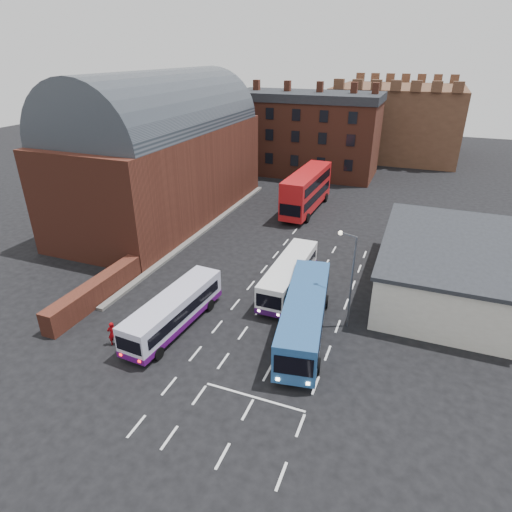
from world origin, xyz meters
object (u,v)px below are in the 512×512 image
(bus_blue, at_px, (305,314))
(pedestrian_red, at_px, (113,334))
(bus_white_inbound, at_px, (289,274))
(bus_white_outbound, at_px, (174,309))
(street_lamp, at_px, (350,272))
(bus_red_double, at_px, (307,190))
(pedestrian_beige, at_px, (123,343))

(bus_blue, relative_size, pedestrian_red, 6.55)
(bus_white_inbound, xyz_separation_m, bus_blue, (2.82, -5.54, 0.26))
(bus_white_outbound, bearing_deg, street_lamp, 27.01)
(bus_red_double, height_order, street_lamp, street_lamp)
(bus_red_double, bearing_deg, bus_blue, 106.89)
(bus_white_inbound, relative_size, bus_red_double, 0.78)
(bus_red_double, xyz_separation_m, pedestrian_red, (-4.84, -30.43, -1.70))
(bus_white_outbound, height_order, pedestrian_red, bus_white_outbound)
(bus_white_outbound, relative_size, pedestrian_red, 5.46)
(bus_red_double, height_order, pedestrian_beige, bus_red_double)
(bus_blue, height_order, pedestrian_beige, bus_blue)
(bus_white_inbound, height_order, pedestrian_beige, bus_white_inbound)
(bus_blue, bearing_deg, bus_red_double, -84.13)
(bus_white_outbound, xyz_separation_m, pedestrian_red, (-2.80, -3.21, -0.64))
(bus_blue, xyz_separation_m, bus_red_double, (-6.70, 24.87, 0.77))
(bus_white_inbound, distance_m, pedestrian_beige, 13.81)
(bus_blue, distance_m, bus_red_double, 25.76)
(street_lamp, bearing_deg, bus_white_inbound, 148.43)
(pedestrian_red, bearing_deg, street_lamp, 175.82)
(bus_blue, relative_size, bus_red_double, 0.94)
(bus_white_inbound, relative_size, pedestrian_beige, 5.92)
(bus_white_inbound, bearing_deg, bus_red_double, -78.39)
(bus_red_double, relative_size, street_lamp, 1.73)
(bus_white_outbound, height_order, street_lamp, street_lamp)
(street_lamp, height_order, pedestrian_beige, street_lamp)
(pedestrian_beige, bearing_deg, bus_white_outbound, -105.13)
(bus_white_inbound, bearing_deg, pedestrian_beige, 57.32)
(street_lamp, bearing_deg, bus_blue, -135.27)
(bus_blue, relative_size, street_lamp, 1.63)
(bus_white_inbound, bearing_deg, street_lamp, 148.71)
(bus_blue, xyz_separation_m, pedestrian_beige, (-10.33, -6.03, -0.99))
(bus_white_inbound, distance_m, pedestrian_red, 14.12)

